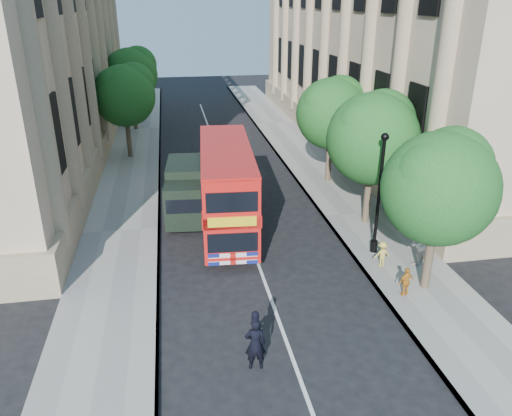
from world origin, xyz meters
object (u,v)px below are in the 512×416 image
box_van (187,193)px  police_constable (255,344)px  woman_pedestrian (418,243)px  lamp_post (379,199)px  double_decker_bus (227,186)px

box_van → police_constable: (1.41, -11.37, -0.46)m
box_van → woman_pedestrian: box_van is taller
police_constable → woman_pedestrian: 8.94m
lamp_post → double_decker_bus: (-5.82, 3.58, -0.36)m
box_van → woman_pedestrian: bearing=-31.5°
box_van → police_constable: 11.47m
box_van → police_constable: size_ratio=2.84×
police_constable → woman_pedestrian: woman_pedestrian is taller
double_decker_bus → box_van: size_ratio=1.78×
lamp_post → box_van: size_ratio=1.07×
double_decker_bus → woman_pedestrian: (7.13, -4.85, -1.13)m
box_van → double_decker_bus: bearing=-38.3°
double_decker_bus → woman_pedestrian: bearing=-30.3°
box_van → police_constable: bearing=-78.3°
police_constable → woman_pedestrian: size_ratio=0.94×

